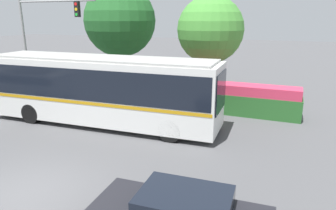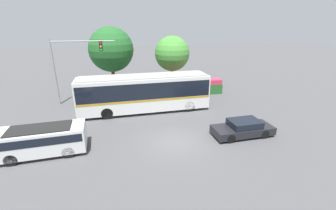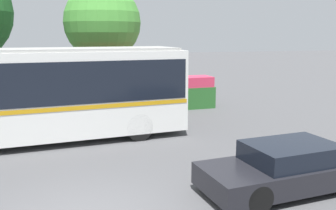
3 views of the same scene
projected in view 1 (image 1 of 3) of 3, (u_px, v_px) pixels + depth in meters
ground_plane at (27, 193)px, 9.33m from camera, size 140.00×140.00×0.00m
city_bus at (101, 87)px, 14.97m from camera, size 11.91×3.16×3.34m
traffic_light_pole at (40, 31)px, 19.87m from camera, size 5.98×0.24×6.39m
flowering_hedge at (229, 98)px, 17.07m from camera, size 7.55×1.26×1.65m
street_tree_left at (120, 21)px, 21.55m from camera, size 5.04×5.04×7.45m
street_tree_centre at (210, 30)px, 18.24m from camera, size 3.98×3.98×6.44m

